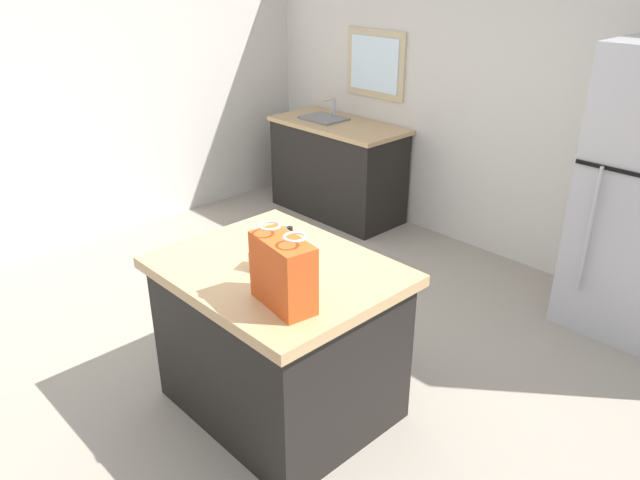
# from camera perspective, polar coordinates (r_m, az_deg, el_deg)

# --- Properties ---
(ground) EXTENTS (6.42, 6.42, 0.00)m
(ground) POSITION_cam_1_polar(r_m,az_deg,el_deg) (3.85, -4.02, -12.11)
(ground) COLOR #9E9384
(back_wall) EXTENTS (5.35, 0.13, 2.52)m
(back_wall) POSITION_cam_1_polar(r_m,az_deg,el_deg) (5.10, 17.41, 12.00)
(back_wall) COLOR silver
(back_wall) RESTS_ON ground
(left_wall) EXTENTS (0.10, 4.90, 2.52)m
(left_wall) POSITION_cam_1_polar(r_m,az_deg,el_deg) (5.52, -23.00, 12.08)
(left_wall) COLOR silver
(left_wall) RESTS_ON ground
(kitchen_island) EXTENTS (1.19, 0.96, 0.88)m
(kitchen_island) POSITION_cam_1_polar(r_m,az_deg,el_deg) (3.34, -3.77, -9.08)
(kitchen_island) COLOR black
(kitchen_island) RESTS_ON ground
(sink_counter) EXTENTS (1.32, 0.63, 1.08)m
(sink_counter) POSITION_cam_1_polar(r_m,az_deg,el_deg) (5.92, 1.60, 6.74)
(sink_counter) COLOR black
(sink_counter) RESTS_ON ground
(shopping_bag) EXTENTS (0.35, 0.21, 0.37)m
(shopping_bag) POSITION_cam_1_polar(r_m,az_deg,el_deg) (2.71, -3.45, -3.00)
(shopping_bag) COLOR #DB511E
(shopping_bag) RESTS_ON kitchen_island
(small_box) EXTENTS (0.13, 0.13, 0.10)m
(small_box) POSITION_cam_1_polar(r_m,az_deg,el_deg) (3.09, -5.41, -1.78)
(small_box) COLOR beige
(small_box) RESTS_ON kitchen_island
(bottle) EXTENTS (0.06, 0.06, 0.26)m
(bottle) POSITION_cam_1_polar(r_m,az_deg,el_deg) (2.99, -2.76, -1.23)
(bottle) COLOR #4C9956
(bottle) RESTS_ON kitchen_island
(ear_defenders) EXTENTS (0.19, 0.19, 0.06)m
(ear_defenders) POSITION_cam_1_polar(r_m,az_deg,el_deg) (3.38, -2.95, 0.23)
(ear_defenders) COLOR black
(ear_defenders) RESTS_ON kitchen_island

